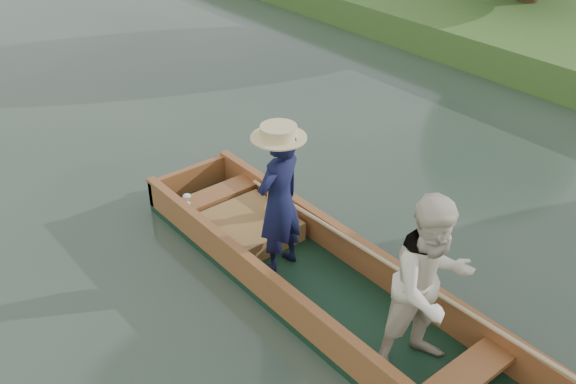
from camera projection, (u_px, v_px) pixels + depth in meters
ground at (327, 300)px, 6.25m from camera, size 120.00×120.00×0.00m
punt at (345, 266)px, 5.82m from camera, size 1.12×5.37×1.71m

